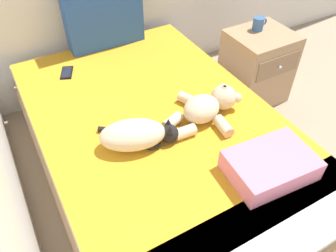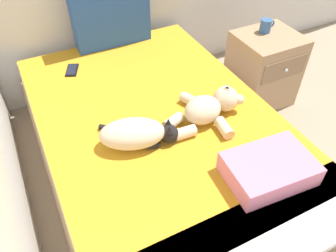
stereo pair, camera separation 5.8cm
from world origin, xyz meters
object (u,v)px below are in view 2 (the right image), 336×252
object	(u,v)px
throw_pillow	(269,169)
patterned_cushion	(110,9)
cat	(136,134)
bed	(159,145)
teddy_bear	(209,107)
cell_phone	(72,70)
mug	(266,26)
nightstand	(263,70)

from	to	relation	value
throw_pillow	patterned_cushion	bearing A→B (deg)	97.95
cat	patterned_cushion	bearing A→B (deg)	76.48
bed	teddy_bear	size ratio (longest dim) A/B	4.15
bed	cell_phone	distance (m)	0.80
bed	cell_phone	size ratio (longest dim) A/B	12.43
cell_phone	mug	bearing A→B (deg)	-11.95
patterned_cushion	teddy_bear	bearing A→B (deg)	-79.51
bed	cell_phone	xyz separation A→B (m)	(-0.32, 0.69, 0.24)
cell_phone	nightstand	distance (m)	1.43
cell_phone	nightstand	world-z (taller)	nightstand
mug	cat	bearing A→B (deg)	-156.58
teddy_bear	patterned_cushion	bearing A→B (deg)	100.49
nightstand	cat	bearing A→B (deg)	-159.38
nightstand	patterned_cushion	bearing A→B (deg)	148.95
patterned_cushion	cat	world-z (taller)	patterned_cushion
teddy_bear	cat	bearing A→B (deg)	-178.13
cell_phone	throw_pillow	distance (m)	1.44
patterned_cushion	teddy_bear	distance (m)	1.09
patterned_cushion	nightstand	bearing A→B (deg)	-31.05
cat	mug	world-z (taller)	mug
cell_phone	nightstand	size ratio (longest dim) A/B	0.29
nightstand	cell_phone	bearing A→B (deg)	165.17
cell_phone	throw_pillow	size ratio (longest dim) A/B	0.41
mug	throw_pillow	bearing A→B (deg)	-127.28
patterned_cushion	mug	distance (m)	1.13
nightstand	mug	size ratio (longest dim) A/B	4.75
cat	teddy_bear	size ratio (longest dim) A/B	0.86
mug	teddy_bear	bearing A→B (deg)	-146.62
throw_pillow	nightstand	bearing A→B (deg)	50.81
bed	patterned_cushion	distance (m)	1.05
bed	cat	bearing A→B (deg)	-144.01
cat	cell_phone	world-z (taller)	cat
patterned_cushion	cat	xyz separation A→B (m)	(-0.26, -1.06, -0.20)
patterned_cushion	cell_phone	world-z (taller)	patterned_cushion
mug	cell_phone	bearing A→B (deg)	168.05
bed	teddy_bear	distance (m)	0.42
cell_phone	throw_pillow	xyz separation A→B (m)	(0.60, -1.31, 0.05)
throw_pillow	nightstand	xyz separation A→B (m)	(0.77, 0.95, -0.24)
patterned_cushion	mug	size ratio (longest dim) A/B	4.63
nightstand	bed	bearing A→B (deg)	-162.63
patterned_cushion	mug	xyz separation A→B (m)	(0.99, -0.52, -0.12)
throw_pillow	teddy_bear	bearing A→B (deg)	92.48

